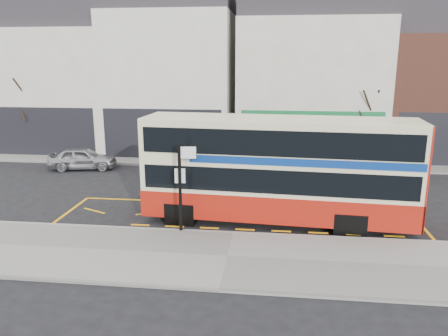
# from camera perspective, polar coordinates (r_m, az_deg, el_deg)

# --- Properties ---
(ground) EXTENTS (120.00, 120.00, 0.00)m
(ground) POSITION_cam_1_polar(r_m,az_deg,el_deg) (16.09, 1.34, -8.35)
(ground) COLOR black
(ground) RESTS_ON ground
(pavement) EXTENTS (40.00, 4.00, 0.15)m
(pavement) POSITION_cam_1_polar(r_m,az_deg,el_deg) (13.97, 0.44, -11.64)
(pavement) COLOR gray
(pavement) RESTS_ON ground
(kerb) EXTENTS (40.00, 0.15, 0.15)m
(kerb) POSITION_cam_1_polar(r_m,az_deg,el_deg) (15.72, 1.22, -8.62)
(kerb) COLOR gray
(kerb) RESTS_ON ground
(far_pavement) EXTENTS (50.00, 3.00, 0.15)m
(far_pavement) POSITION_cam_1_polar(r_m,az_deg,el_deg) (26.55, 3.58, 0.83)
(far_pavement) COLOR gray
(far_pavement) RESTS_ON ground
(road_markings) EXTENTS (14.00, 3.40, 0.01)m
(road_markings) POSITION_cam_1_polar(r_m,az_deg,el_deg) (17.58, 1.84, -6.36)
(road_markings) COLOR #FFA60D
(road_markings) RESTS_ON ground
(terrace_far_left) EXTENTS (8.00, 8.01, 10.80)m
(terrace_far_left) POSITION_cam_1_polar(r_m,az_deg,el_deg) (33.33, -20.18, 10.95)
(terrace_far_left) COLOR white
(terrace_far_left) RESTS_ON ground
(terrace_left) EXTENTS (8.00, 8.01, 11.80)m
(terrace_left) POSITION_cam_1_polar(r_m,az_deg,el_deg) (30.60, -6.42, 12.44)
(terrace_left) COLOR white
(terrace_left) RESTS_ON ground
(terrace_green_shop) EXTENTS (9.00, 8.01, 11.30)m
(terrace_green_shop) POSITION_cam_1_polar(r_m,az_deg,el_deg) (29.90, 11.02, 11.76)
(terrace_green_shop) COLOR white
(terrace_green_shop) RESTS_ON ground
(double_decker_bus) EXTENTS (10.25, 3.01, 4.04)m
(double_decker_bus) POSITION_cam_1_polar(r_m,az_deg,el_deg) (16.52, 7.16, -0.11)
(double_decker_bus) COLOR beige
(double_decker_bus) RESTS_ON ground
(bus_stop_post) EXTENTS (0.79, 0.16, 3.17)m
(bus_stop_post) POSITION_cam_1_polar(r_m,az_deg,el_deg) (15.34, -5.54, -1.49)
(bus_stop_post) COLOR black
(bus_stop_post) RESTS_ON pavement
(car_silver) EXTENTS (3.97, 2.19, 1.28)m
(car_silver) POSITION_cam_1_polar(r_m,az_deg,el_deg) (26.16, -17.99, 1.23)
(car_silver) COLOR #A1A1A5
(car_silver) RESTS_ON ground
(car_grey) EXTENTS (3.98, 2.50, 1.24)m
(car_grey) POSITION_cam_1_polar(r_m,az_deg,el_deg) (23.88, 1.27, 0.69)
(car_grey) COLOR #414249
(car_grey) RESTS_ON ground
(car_white) EXTENTS (4.38, 2.02, 1.24)m
(car_white) POSITION_cam_1_polar(r_m,az_deg,el_deg) (24.36, 19.00, 0.19)
(car_white) COLOR silver
(car_white) RESTS_ON ground
(street_tree_left) EXTENTS (2.98, 2.98, 6.42)m
(street_tree_left) POSITION_cam_1_polar(r_m,az_deg,el_deg) (31.06, -24.31, 9.60)
(street_tree_left) COLOR black
(street_tree_left) RESTS_ON ground
(street_tree_right) EXTENTS (2.63, 2.63, 5.68)m
(street_tree_right) POSITION_cam_1_polar(r_m,az_deg,el_deg) (27.03, 17.80, 8.59)
(street_tree_right) COLOR black
(street_tree_right) RESTS_ON ground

